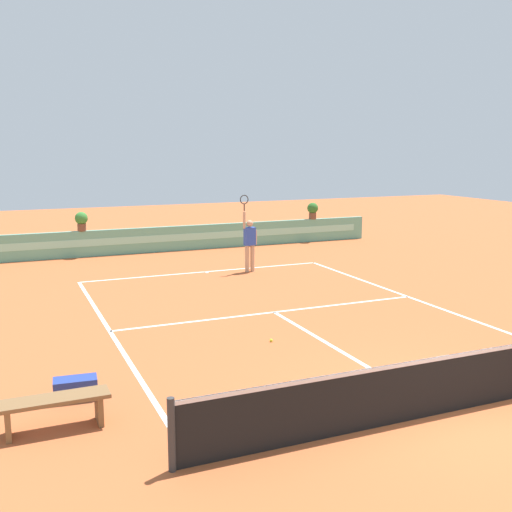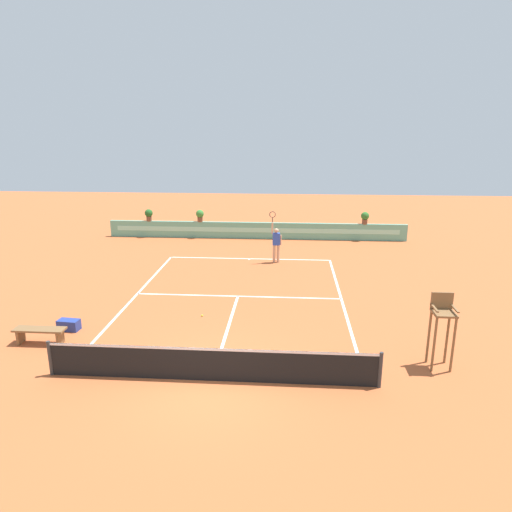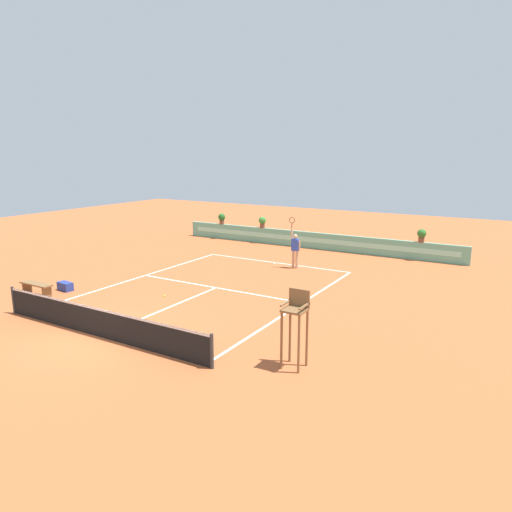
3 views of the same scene
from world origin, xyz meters
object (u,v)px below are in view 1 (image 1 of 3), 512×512
at_px(potted_plant_left, 81,220).
at_px(tennis_player, 250,241).
at_px(gear_bag, 76,389).
at_px(bench_courtside, 54,406).
at_px(tennis_ball_near_baseline, 271,340).
at_px(potted_plant_far_right, 313,210).

bearing_deg(potted_plant_left, tennis_player, -46.54).
bearing_deg(gear_bag, tennis_player, 52.01).
distance_m(bench_courtside, potted_plant_left, 14.81).
xyz_separation_m(bench_courtside, tennis_player, (7.07, 9.55, 0.67)).
relative_size(tennis_ball_near_baseline, potted_plant_far_right, 0.09).
relative_size(tennis_ball_near_baseline, potted_plant_left, 0.09).
distance_m(bench_courtside, potted_plant_far_right, 19.03).
relative_size(gear_bag, tennis_ball_near_baseline, 10.29).
xyz_separation_m(bench_courtside, potted_plant_far_right, (12.17, 14.59, 1.04)).
height_order(gear_bag, tennis_player, tennis_player).
height_order(gear_bag, potted_plant_left, potted_plant_left).
distance_m(tennis_ball_near_baseline, potted_plant_far_right, 14.32).
bearing_deg(tennis_player, gear_bag, -127.99).
bearing_deg(potted_plant_far_right, potted_plant_left, 180.00).
xyz_separation_m(gear_bag, potted_plant_left, (1.88, 13.56, 1.23)).
distance_m(bench_courtside, tennis_ball_near_baseline, 5.27).
bearing_deg(gear_bag, tennis_ball_near_baseline, 18.97).
bearing_deg(tennis_player, potted_plant_left, 133.46).
relative_size(tennis_player, tennis_ball_near_baseline, 38.01).
bearing_deg(gear_bag, bench_courtside, -111.87).
bearing_deg(potted_plant_left, potted_plant_far_right, 0.00).
xyz_separation_m(tennis_ball_near_baseline, potted_plant_far_right, (7.53, 12.11, 1.38)).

